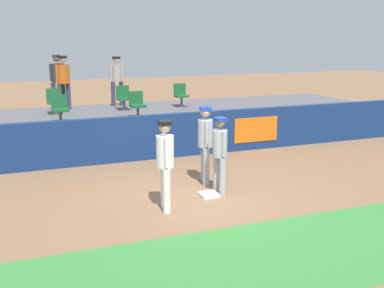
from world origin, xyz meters
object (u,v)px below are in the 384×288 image
object	(u,v)px
player_fielder_home	(165,159)
player_runner_visitor	(220,150)
seat_back_center	(124,97)
spectator_hooded	(117,77)
seat_front_center	(137,103)
seat_back_left	(54,100)
first_base	(209,195)
seat_front_left	(60,107)
seat_back_right	(181,94)
spectator_casual	(63,79)
spectator_capped	(57,78)
player_coach_visitor	(205,140)

from	to	relation	value
player_fielder_home	player_runner_visitor	xyz separation A→B (m)	(1.49, 0.57, -0.07)
seat_back_center	spectator_hooded	world-z (taller)	spectator_hooded
seat_back_center	seat_front_center	size ratio (longest dim) A/B	1.00
seat_back_left	first_base	bearing A→B (deg)	-70.45
player_runner_visitor	seat_front_left	world-z (taller)	seat_front_left
seat_back_right	seat_back_center	bearing A→B (deg)	180.00
seat_back_right	seat_front_center	bearing A→B (deg)	-139.94
seat_back_center	spectator_hooded	bearing A→B (deg)	87.40
seat_front_left	seat_back_center	size ratio (longest dim) A/B	1.00
seat_front_left	spectator_casual	distance (m)	2.75
spectator_capped	seat_back_right	bearing A→B (deg)	160.79
seat_front_left	spectator_hooded	size ratio (longest dim) A/B	0.47
first_base	seat_back_left	size ratio (longest dim) A/B	0.48
player_coach_visitor	seat_back_left	bearing A→B (deg)	-140.39
seat_back_right	spectator_casual	xyz separation A→B (m)	(-4.02, 0.84, 0.61)
player_runner_visitor	seat_front_center	bearing A→B (deg)	-176.30
seat_front_center	spectator_casual	size ratio (longest dim) A/B	0.45
player_runner_visitor	spectator_hooded	size ratio (longest dim) A/B	0.98
player_coach_visitor	seat_back_right	world-z (taller)	player_coach_visitor
first_base	player_runner_visitor	world-z (taller)	player_runner_visitor
spectator_capped	first_base	bearing A→B (deg)	101.98
seat_front_left	seat_back_center	distance (m)	2.99
seat_back_right	seat_front_center	size ratio (longest dim) A/B	1.00
player_fielder_home	seat_front_center	distance (m)	5.74
seat_back_center	seat_back_left	xyz separation A→B (m)	(-2.33, 0.00, 0.00)
player_runner_visitor	seat_front_center	distance (m)	5.11
seat_front_left	spectator_hooded	world-z (taller)	spectator_hooded
first_base	spectator_capped	distance (m)	8.72
seat_front_center	player_fielder_home	bearing A→B (deg)	-100.07
first_base	player_coach_visitor	xyz separation A→B (m)	(0.31, 0.92, 1.06)
player_coach_visitor	spectator_casual	xyz separation A→B (m)	(-2.36, 6.90, 0.96)
player_fielder_home	spectator_capped	distance (m)	8.77
spectator_hooded	spectator_casual	world-z (taller)	spectator_casual
player_fielder_home	spectator_capped	xyz separation A→B (m)	(-1.02, 8.65, 0.98)
first_base	seat_front_left	size ratio (longest dim) A/B	0.48
seat_back_center	seat_back_left	distance (m)	2.33
seat_back_center	seat_front_center	distance (m)	1.80
seat_front_left	seat_back_center	xyz separation A→B (m)	(2.38, 1.80, -0.00)
player_runner_visitor	seat_front_center	world-z (taller)	seat_front_center
player_runner_visitor	seat_back_right	size ratio (longest dim) A/B	2.10
first_base	seat_back_center	xyz separation A→B (m)	(-0.15, 6.99, 1.41)
first_base	seat_back_right	xyz separation A→B (m)	(1.97, 6.99, 1.41)
spectator_casual	player_fielder_home	bearing A→B (deg)	77.27
seat_front_left	spectator_capped	world-z (taller)	spectator_capped
seat_front_left	spectator_hooded	distance (m)	3.85
spectator_hooded	spectator_capped	distance (m)	2.10
player_fielder_home	seat_back_right	size ratio (longest dim) A/B	2.24
player_coach_visitor	seat_back_center	size ratio (longest dim) A/B	2.25
seat_front_left	spectator_hooded	bearing A→B (deg)	50.23
seat_back_center	first_base	bearing A→B (deg)	-88.77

